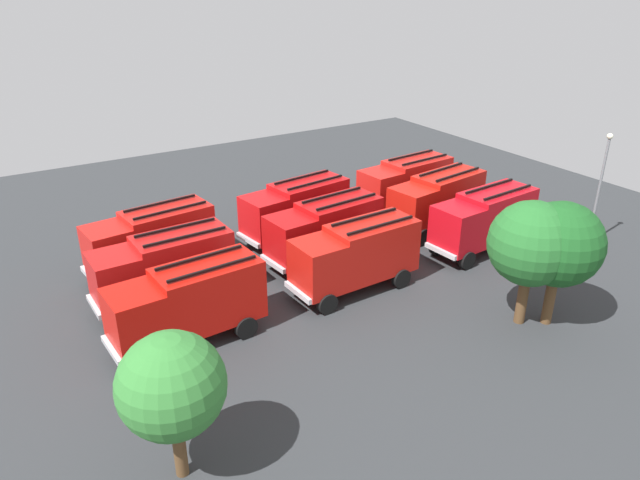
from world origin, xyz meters
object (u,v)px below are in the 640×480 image
object	(u,v)px
fire_truck_4	(325,229)
tree_2	(172,386)
firefighter_2	(377,229)
firefighter_1	(447,187)
fire_truck_0	(406,182)
fire_truck_3	(437,199)
tree_1	(531,244)
tree_0	(560,245)
traffic_cone_0	(313,245)
fire_truck_7	(356,254)
fire_truck_8	(188,302)
fire_truck_1	(296,208)
lamppost	(601,182)
firefighter_0	(463,224)
fire_truck_6	(484,218)
fire_truck_5	(164,266)
fire_truck_2	(151,238)

from	to	relation	value
fire_truck_4	tree_2	bearing A→B (deg)	36.13
firefighter_2	tree_2	world-z (taller)	tree_2
firefighter_1	fire_truck_0	bearing A→B (deg)	-10.80
fire_truck_3	tree_1	distance (m)	11.97
tree_0	traffic_cone_0	distance (m)	14.87
fire_truck_7	fire_truck_8	distance (m)	9.36
fire_truck_1	lamppost	distance (m)	18.80
fire_truck_7	firefighter_0	world-z (taller)	fire_truck_7
firefighter_1	tree_1	bearing A→B (deg)	48.59
fire_truck_3	firefighter_1	distance (m)	5.91
fire_truck_6	firefighter_1	world-z (taller)	fire_truck_6
fire_truck_0	fire_truck_5	bearing A→B (deg)	6.69
fire_truck_6	tree_1	distance (m)	8.51
fire_truck_3	tree_2	xyz separation A→B (m)	(21.85, 11.54, 1.59)
firefighter_0	tree_0	bearing A→B (deg)	75.44
tree_0	fire_truck_2	bearing A→B (deg)	-46.15
fire_truck_2	fire_truck_3	bearing A→B (deg)	162.20
fire_truck_5	firefighter_2	bearing A→B (deg)	179.99
fire_truck_1	fire_truck_6	world-z (taller)	same
firefighter_0	tree_2	size ratio (longest dim) A/B	0.29
firefighter_0	lamppost	distance (m)	8.54
tree_1	lamppost	xyz separation A→B (m)	(-11.02, -4.03, -0.10)
fire_truck_2	tree_2	world-z (taller)	tree_2
fire_truck_7	fire_truck_0	bearing A→B (deg)	-143.44
fire_truck_0	fire_truck_4	bearing A→B (deg)	18.57
fire_truck_1	fire_truck_6	xyz separation A→B (m)	(-8.91, 7.54, 0.00)
fire_truck_3	fire_truck_7	size ratio (longest dim) A/B	1.03
fire_truck_3	fire_truck_8	world-z (taller)	same
fire_truck_0	firefighter_0	world-z (taller)	fire_truck_0
fire_truck_3	fire_truck_7	bearing A→B (deg)	15.20
fire_truck_3	tree_1	size ratio (longest dim) A/B	1.18
fire_truck_6	tree_0	bearing A→B (deg)	62.19
firefighter_1	tree_0	xyz separation A→B (m)	(7.65, 15.40, 3.20)
fire_truck_6	fire_truck_8	world-z (taller)	same
fire_truck_1	traffic_cone_0	size ratio (longest dim) A/B	12.39
firefighter_1	tree_2	xyz separation A→B (m)	(26.33, 15.23, 2.70)
fire_truck_7	traffic_cone_0	distance (m)	5.88
fire_truck_2	firefighter_2	world-z (taller)	fire_truck_2
fire_truck_6	firefighter_2	xyz separation A→B (m)	(4.78, -4.36, -1.21)
tree_0	tree_2	xyz separation A→B (m)	(18.67, -0.17, -0.50)
fire_truck_5	firefighter_2	size ratio (longest dim) A/B	4.30
fire_truck_8	fire_truck_1	bearing A→B (deg)	-146.32
fire_truck_5	lamppost	world-z (taller)	lamppost
fire_truck_6	firefighter_1	distance (m)	8.91
fire_truck_8	tree_2	size ratio (longest dim) A/B	1.32
fire_truck_5	firefighter_0	world-z (taller)	fire_truck_5
fire_truck_0	tree_0	bearing A→B (deg)	72.46
tree_0	fire_truck_5	bearing A→B (deg)	-37.30
fire_truck_7	firefighter_1	size ratio (longest dim) A/B	3.95
fire_truck_2	tree_0	size ratio (longest dim) A/B	1.18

